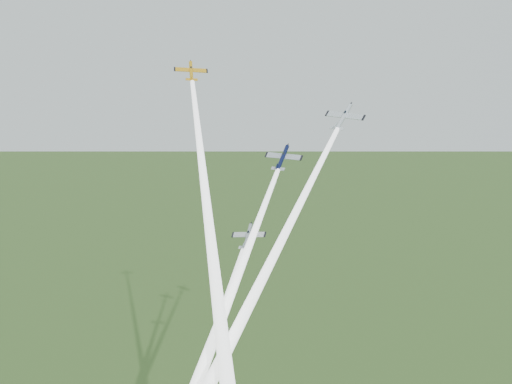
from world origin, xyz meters
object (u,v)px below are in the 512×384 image
plane_navy (283,158)px  plane_silver_right (344,117)px  plane_yellow (191,71)px  plane_silver_low (248,236)px

plane_navy → plane_silver_right: size_ratio=0.95×
plane_yellow → plane_silver_right: bearing=-29.3°
plane_yellow → plane_navy: size_ratio=0.88×
plane_yellow → plane_navy: plane_yellow is taller
plane_yellow → plane_silver_low: (14.76, -11.83, -32.60)m
plane_yellow → plane_navy: 27.19m
plane_yellow → plane_silver_right: (32.73, -4.13, -9.10)m
plane_navy → plane_silver_low: size_ratio=1.12×
plane_silver_right → plane_navy: bearing=-158.6°
plane_silver_right → plane_silver_low: 30.57m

